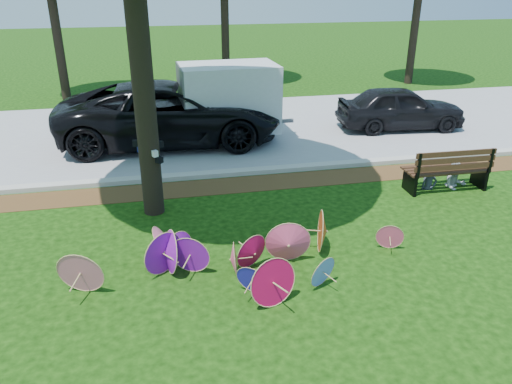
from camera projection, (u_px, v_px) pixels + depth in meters
ground at (251, 292)px, 8.27m from camera, size 90.00×90.00×0.00m
mulch_strip at (216, 187)px, 12.30m from camera, size 90.00×1.00×0.01m
curb at (212, 174)px, 12.90m from camera, size 90.00×0.30×0.12m
street at (197, 130)px, 16.64m from camera, size 90.00×8.00×0.01m
parasol_pile at (225, 254)px, 8.66m from camera, size 6.26×2.32×0.84m
black_van at (170, 113)px, 15.11m from camera, size 6.81×3.38×1.85m
dark_pickup at (400, 108)px, 16.59m from camera, size 4.28×2.04×1.41m
cargo_trailer at (229, 98)px, 15.31m from camera, size 2.97×1.95×2.62m
park_bench at (445, 168)px, 12.00m from camera, size 2.07×0.82×1.07m
person_left at (431, 168)px, 11.97m from camera, size 0.42×0.29×1.10m
person_right at (458, 163)px, 12.08m from camera, size 0.62×0.50×1.22m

